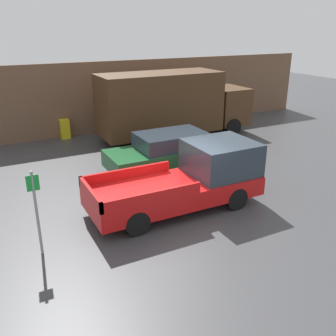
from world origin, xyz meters
The scene contains 7 objects.
ground_plane centered at (0.00, 0.00, 0.00)m, with size 60.00×60.00×0.00m, color #3D3D3F.
building_wall centered at (0.00, 10.19, 1.87)m, with size 28.00×0.15×3.74m.
pickup_truck centered at (0.47, 0.34, 0.92)m, with size 5.48×2.10×1.98m.
car centered at (1.31, 3.51, 0.78)m, with size 4.89×1.99×1.52m.
delivery_truck centered at (3.50, 7.41, 1.78)m, with size 7.95×2.37×3.34m.
parking_sign centered at (-4.34, -0.31, 1.28)m, with size 0.30×0.07×2.27m.
newspaper_box centered at (-1.37, 9.86, 0.50)m, with size 0.45×0.40×1.00m.
Camera 1 is at (-5.25, -9.07, 5.50)m, focal length 40.00 mm.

